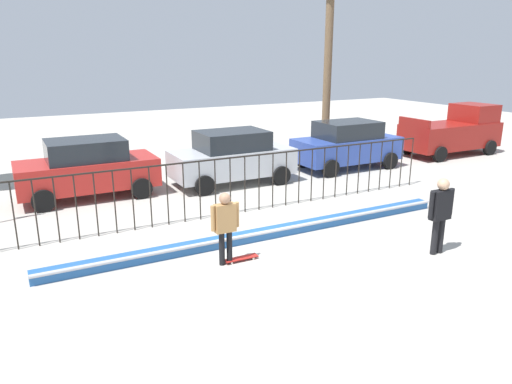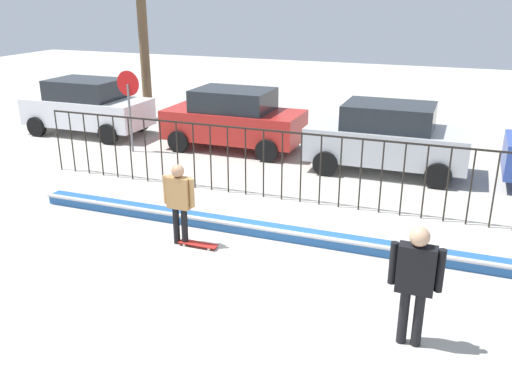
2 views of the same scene
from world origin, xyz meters
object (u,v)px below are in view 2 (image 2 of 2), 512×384
object	(u,v)px
camera_operator	(415,276)
parked_car_white	(87,106)
skateboarder	(179,197)
parked_car_silver	(387,137)
parked_car_red	(234,119)
stop_sign	(129,100)
skateboard	(198,244)

from	to	relation	value
camera_operator	parked_car_white	distance (m)	14.66
skateboarder	parked_car_white	size ratio (longest dim) A/B	0.38
camera_operator	parked_car_silver	xyz separation A→B (m)	(-1.55, 7.95, -0.12)
skateboarder	parked_car_red	distance (m)	7.04
camera_operator	stop_sign	xyz separation A→B (m)	(-9.23, 7.15, 0.53)
skateboarder	skateboard	size ratio (longest dim) A/B	2.06
skateboarder	parked_car_red	xyz separation A→B (m)	(-1.77, 6.81, -0.02)
stop_sign	parked_car_silver	bearing A→B (deg)	5.94
camera_operator	stop_sign	size ratio (longest dim) A/B	0.73
skateboard	camera_operator	world-z (taller)	camera_operator
parked_car_silver	stop_sign	world-z (taller)	stop_sign
skateboarder	stop_sign	bearing A→B (deg)	163.25
skateboarder	stop_sign	size ratio (longest dim) A/B	0.66
skateboard	camera_operator	bearing A→B (deg)	-24.42
skateboarder	camera_operator	bearing A→B (deg)	11.85
parked_car_red	stop_sign	xyz separation A→B (m)	(-2.84, -1.42, 0.64)
parked_car_white	parked_car_red	size ratio (longest dim) A/B	1.00
skateboard	stop_sign	bearing A→B (deg)	130.79
parked_car_red	parked_car_silver	size ratio (longest dim) A/B	1.00
parked_car_red	camera_operator	bearing A→B (deg)	-52.93
skateboard	parked_car_silver	xyz separation A→B (m)	(2.69, 6.20, 0.91)
camera_operator	parked_car_red	xyz separation A→B (m)	(-6.39, 8.57, -0.12)
camera_operator	parked_car_white	size ratio (longest dim) A/B	0.42
stop_sign	parked_car_red	bearing A→B (deg)	26.50
parked_car_silver	parked_car_white	bearing A→B (deg)	178.16
skateboard	skateboarder	bearing A→B (deg)	177.17
camera_operator	parked_car_red	distance (m)	10.69
skateboard	stop_sign	distance (m)	7.52
parked_car_white	parked_car_red	xyz separation A→B (m)	(5.52, 0.01, 0.00)
parked_car_white	parked_car_silver	bearing A→B (deg)	-5.44
parked_car_red	parked_car_silver	xyz separation A→B (m)	(4.84, -0.62, 0.00)
parked_car_red	stop_sign	size ratio (longest dim) A/B	1.72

